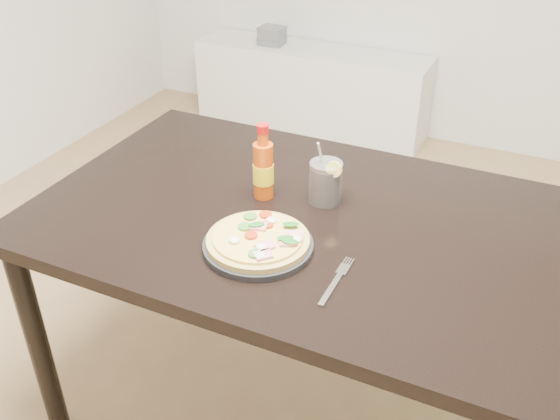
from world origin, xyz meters
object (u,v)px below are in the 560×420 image
at_px(pizza, 259,239).
at_px(fork, 337,279).
at_px(hot_sauce_bottle, 263,169).
at_px(cola_cup, 326,183).
at_px(dining_table, 299,240).
at_px(plate, 258,246).
at_px(media_console, 311,90).

relative_size(pizza, fork, 1.33).
relative_size(hot_sauce_bottle, cola_cup, 1.21).
distance_m(dining_table, plate, 0.21).
height_order(plate, fork, plate).
height_order(pizza, cola_cup, cola_cup).
relative_size(plate, pizza, 1.07).
bearing_deg(fork, cola_cup, 116.43).
distance_m(pizza, fork, 0.22).
distance_m(plate, media_console, 2.41).
xyz_separation_m(pizza, media_console, (-0.78, 2.23, -0.53)).
bearing_deg(plate, pizza, -2.54).
bearing_deg(plate, dining_table, 81.41).
relative_size(dining_table, pizza, 5.58).
distance_m(dining_table, media_console, 2.24).
relative_size(hot_sauce_bottle, fork, 1.14).
bearing_deg(fork, plate, 170.96).
xyz_separation_m(hot_sauce_bottle, cola_cup, (0.16, 0.05, -0.03)).
height_order(dining_table, media_console, dining_table).
distance_m(fork, media_console, 2.52).
bearing_deg(media_console, hot_sauce_bottle, -71.28).
bearing_deg(dining_table, fork, -49.40).
distance_m(pizza, cola_cup, 0.29).
bearing_deg(pizza, fork, -9.47).
relative_size(plate, fork, 1.43).
bearing_deg(dining_table, hot_sauce_bottle, 161.09).
xyz_separation_m(dining_table, pizza, (-0.03, -0.19, 0.11)).
relative_size(plate, cola_cup, 1.51).
bearing_deg(media_console, dining_table, -68.52).
bearing_deg(fork, pizza, 170.87).
bearing_deg(hot_sauce_bottle, fork, -39.96).
distance_m(hot_sauce_bottle, fork, 0.42).
xyz_separation_m(plate, fork, (0.22, -0.04, -0.01)).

